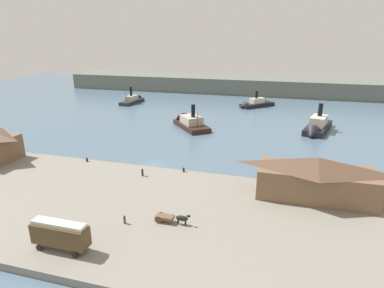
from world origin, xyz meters
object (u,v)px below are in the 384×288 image
at_px(ferry_approaching_west, 134,100).
at_px(ferry_departing_north, 317,127).
at_px(street_tram, 60,234).
at_px(ferry_shed_west_terminal, 316,177).
at_px(mooring_post_west, 384,193).
at_px(mooring_post_center_east, 184,170).
at_px(pedestrian_by_tram, 142,172).
at_px(ferry_outer_harbor, 189,122).
at_px(pedestrian_walking_west, 125,219).
at_px(ferry_near_quay, 254,104).
at_px(mooring_post_center_west, 87,160).
at_px(horse_cart, 171,218).

relative_size(ferry_approaching_west, ferry_departing_north, 0.77).
relative_size(street_tram, ferry_approaching_west, 0.52).
bearing_deg(ferry_shed_west_terminal, mooring_post_west, 18.65).
xyz_separation_m(mooring_post_center_east, ferry_approaching_west, (-46.28, 72.48, -0.41)).
bearing_deg(pedestrian_by_tram, ferry_departing_north, 52.04).
bearing_deg(street_tram, ferry_outer_harbor, 91.93).
bearing_deg(ferry_outer_harbor, pedestrian_walking_west, -82.92).
bearing_deg(mooring_post_center_east, pedestrian_by_tram, -150.05).
bearing_deg(ferry_shed_west_terminal, ferry_near_quay, 102.99).
xyz_separation_m(pedestrian_by_tram, mooring_post_center_east, (7.71, 4.44, -0.36)).
distance_m(pedestrian_by_tram, ferry_departing_north, 62.02).
height_order(pedestrian_by_tram, ferry_near_quay, ferry_near_quay).
distance_m(ferry_shed_west_terminal, mooring_post_west, 13.72).
distance_m(pedestrian_walking_west, mooring_post_west, 47.17).
height_order(ferry_approaching_west, ferry_near_quay, ferry_approaching_west).
relative_size(mooring_post_center_west, ferry_approaching_west, 0.06).
xyz_separation_m(ferry_shed_west_terminal, pedestrian_walking_west, (-29.27, -17.53, -3.25)).
xyz_separation_m(mooring_post_center_west, ferry_near_quay, (31.08, 78.08, -0.46)).
xyz_separation_m(street_tram, mooring_post_center_east, (8.23, 30.42, -2.05)).
xyz_separation_m(street_tram, horse_cart, (12.35, 10.48, -1.57)).
bearing_deg(pedestrian_walking_west, mooring_post_center_east, 82.56).
xyz_separation_m(ferry_shed_west_terminal, mooring_post_west, (12.57, 4.24, -3.49)).
xyz_separation_m(ferry_shed_west_terminal, ferry_departing_north, (4.06, 49.04, -3.51)).
bearing_deg(ferry_outer_harbor, ferry_shed_west_terminal, -50.29).
relative_size(pedestrian_walking_west, mooring_post_west, 1.68).
xyz_separation_m(pedestrian_by_tram, ferry_near_quay, (15.10, 82.13, -0.82)).
bearing_deg(pedestrian_by_tram, mooring_post_center_east, 29.95).
height_order(pedestrian_by_tram, mooring_post_center_west, pedestrian_by_tram).
distance_m(mooring_post_center_west, mooring_post_center_east, 23.68).
xyz_separation_m(mooring_post_center_east, ferry_outer_harbor, (-10.60, 39.96, -0.22)).
distance_m(street_tram, mooring_post_west, 56.00).
xyz_separation_m(street_tram, mooring_post_center_west, (-15.45, 30.03, -2.05)).
relative_size(pedestrian_by_tram, mooring_post_west, 1.97).
bearing_deg(pedestrian_walking_west, mooring_post_west, 27.49).
height_order(street_tram, mooring_post_center_west, street_tram).
relative_size(pedestrian_walking_west, ferry_outer_harbor, 0.09).
bearing_deg(ferry_approaching_west, ferry_departing_north, -20.06).
xyz_separation_m(mooring_post_center_west, ferry_departing_north, (54.12, 44.85, -0.02)).
xyz_separation_m(ferry_approaching_west, ferry_departing_north, (76.73, -28.02, 0.39)).
bearing_deg(mooring_post_west, ferry_approaching_west, 139.49).
xyz_separation_m(pedestrian_by_tram, ferry_departing_north, (38.15, 48.90, -0.38)).
xyz_separation_m(ferry_outer_harbor, ferry_near_quay, (18.00, 37.73, -0.24)).
bearing_deg(ferry_departing_north, mooring_post_center_west, -140.36).
height_order(ferry_shed_west_terminal, ferry_departing_north, ferry_shed_west_terminal).
bearing_deg(pedestrian_walking_west, pedestrian_by_tram, 105.25).
relative_size(ferry_shed_west_terminal, pedestrian_walking_west, 13.70).
relative_size(mooring_post_center_west, ferry_near_quay, 0.06).
xyz_separation_m(horse_cart, mooring_post_west, (34.84, 19.60, -0.48)).
xyz_separation_m(pedestrian_by_tram, ferry_approaching_west, (-38.58, 76.92, -0.77)).
distance_m(horse_cart, ferry_near_quay, 97.69).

